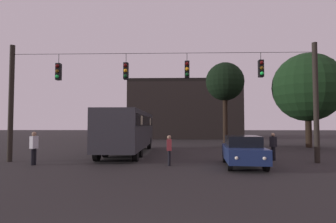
{
  "coord_description": "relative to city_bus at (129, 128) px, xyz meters",
  "views": [
    {
      "loc": [
        0.88,
        -4.0,
        2.07
      ],
      "look_at": [
        0.44,
        10.34,
        2.76
      ],
      "focal_mm": 29.88,
      "sensor_mm": 36.0,
      "label": 1
    }
  ],
  "objects": [
    {
      "name": "city_bus",
      "position": [
        0.0,
        0.0,
        0.0
      ],
      "size": [
        2.58,
        11.01,
        3.0
      ],
      "color": "#2D2D33",
      "rests_on": "ground"
    },
    {
      "name": "pedestrian_crossing_right",
      "position": [
        -3.94,
        -5.75,
        -0.89
      ],
      "size": [
        0.35,
        0.42,
        1.72
      ],
      "color": "black",
      "rests_on": "ground"
    },
    {
      "name": "corner_building",
      "position": [
        4.67,
        26.49,
        2.57
      ],
      "size": [
        16.84,
        13.06,
        8.87
      ],
      "color": "black",
      "rests_on": "ground"
    },
    {
      "name": "ground_plane",
      "position": [
        2.58,
        8.45,
        -1.87
      ],
      "size": [
        168.0,
        168.0,
        0.0
      ],
      "primitive_type": "plane",
      "color": "black",
      "rests_on": "ground"
    },
    {
      "name": "pedestrian_crossing_left",
      "position": [
        3.07,
        -5.72,
        -1.0
      ],
      "size": [
        0.26,
        0.37,
        1.54
      ],
      "color": "black",
      "rests_on": "ground"
    },
    {
      "name": "tree_behind_building",
      "position": [
        15.65,
        6.18,
        3.7
      ],
      "size": [
        6.34,
        6.34,
        8.76
      ],
      "color": "black",
      "rests_on": "ground"
    },
    {
      "name": "tree_left_silhouette",
      "position": [
        8.26,
        7.64,
        4.44
      ],
      "size": [
        3.79,
        3.79,
        8.27
      ],
      "color": "black",
      "rests_on": "ground"
    },
    {
      "name": "overhead_signal_span",
      "position": [
        2.52,
        -4.48,
        2.0
      ],
      "size": [
        17.41,
        0.44,
        6.66
      ],
      "color": "black",
      "rests_on": "ground"
    },
    {
      "name": "pedestrian_crossing_center",
      "position": [
        9.11,
        -3.46,
        -0.97
      ],
      "size": [
        0.35,
        0.42,
        1.6
      ],
      "color": "black",
      "rests_on": "ground"
    },
    {
      "name": "car_near_right",
      "position": [
        6.78,
        -5.88,
        -1.07
      ],
      "size": [
        2.2,
        4.46,
        1.52
      ],
      "color": "navy",
      "rests_on": "ground"
    }
  ]
}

